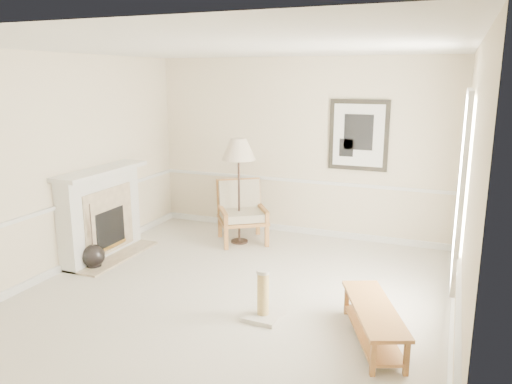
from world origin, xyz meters
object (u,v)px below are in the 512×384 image
floor_vase (93,256)px  scratching_post (263,303)px  bench (373,318)px  floor_lamp (239,152)px  armchair (241,209)px

floor_vase → scratching_post: floor_vase is taller
floor_vase → bench: size_ratio=0.69×
floor_vase → scratching_post: size_ratio=1.65×
floor_vase → bench: bearing=-7.9°
floor_vase → floor_lamp: size_ratio=0.56×
floor_vase → scratching_post: 2.74m
scratching_post → bench: bearing=-2.4°
floor_lamp → bench: floor_lamp is taller
armchair → floor_lamp: bearing=-114.6°
floor_lamp → scratching_post: size_ratio=2.97×
floor_vase → bench: floor_vase is taller
floor_vase → floor_lamp: (1.42, 1.76, 1.29)m
bench → scratching_post: 1.20m
armchair → floor_lamp: size_ratio=0.63×
armchair → bench: bearing=-78.8°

